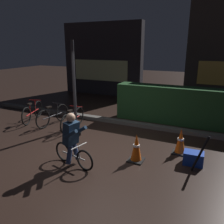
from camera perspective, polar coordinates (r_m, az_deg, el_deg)
ground_plane at (r=6.04m, az=-4.20°, el=-9.46°), size 40.00×40.00×0.00m
sidewalk_curb at (r=7.86m, az=3.64°, el=-2.72°), size 12.00×0.24×0.12m
hedge_row at (r=8.12m, az=18.03°, el=1.42°), size 4.80×0.70×1.29m
storefront_left at (r=12.67m, az=-2.44°, el=13.16°), size 4.52×0.54×3.84m
street_post at (r=7.31m, az=-9.57°, el=6.52°), size 0.10×0.10×2.81m
parked_bike_leftmost at (r=8.63m, az=-19.49°, el=0.00°), size 0.57×1.51×0.73m
parked_bike_left_mid at (r=8.03m, az=-14.76°, el=-0.84°), size 0.46×1.54×0.71m
parked_bike_center_left at (r=7.46m, az=-9.91°, el=-1.83°), size 0.46×1.54×0.71m
traffic_cone_near at (r=5.38m, az=6.18°, el=-9.01°), size 0.36×0.36×0.68m
traffic_cone_far at (r=5.97m, az=16.96°, el=-7.11°), size 0.36×0.36×0.66m
blue_crate at (r=5.61m, az=19.91°, el=-10.92°), size 0.45×0.34×0.30m
cyclist at (r=5.13m, az=-9.93°, el=-6.84°), size 1.17×0.59×1.25m
closed_umbrella at (r=5.26m, az=21.41°, el=-9.82°), size 0.34×0.21×0.81m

